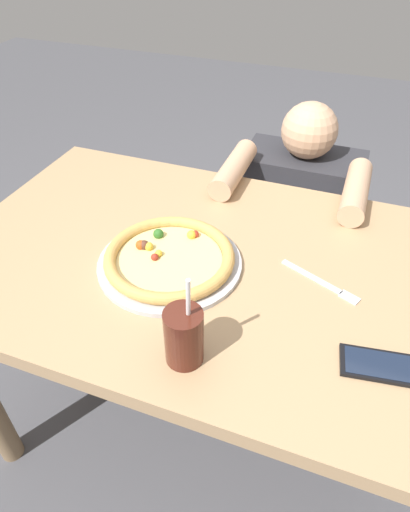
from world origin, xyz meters
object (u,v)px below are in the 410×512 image
(drink_cup_colored, at_px, (184,336))
(fork, at_px, (323,283))
(diner_seated, at_px, (292,237))
(pizza_near, at_px, (169,259))
(cell_phone, at_px, (380,366))

(drink_cup_colored, relative_size, fork, 1.11)
(fork, height_order, diner_seated, diner_seated)
(fork, bearing_deg, pizza_near, -170.16)
(fork, bearing_deg, diner_seated, 104.27)
(drink_cup_colored, xyz_separation_m, diner_seated, (0.07, 0.91, -0.40))
(fork, bearing_deg, cell_phone, -54.72)
(cell_phone, bearing_deg, drink_cup_colored, -163.30)
(cell_phone, bearing_deg, fork, 125.28)
(drink_cup_colored, xyz_separation_m, fork, (0.22, 0.30, -0.06))
(fork, relative_size, diner_seated, 0.21)
(drink_cup_colored, height_order, diner_seated, drink_cup_colored)
(pizza_near, height_order, drink_cup_colored, drink_cup_colored)
(cell_phone, height_order, diner_seated, diner_seated)
(fork, relative_size, cell_phone, 1.21)
(fork, xyz_separation_m, diner_seated, (-0.15, 0.60, -0.34))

